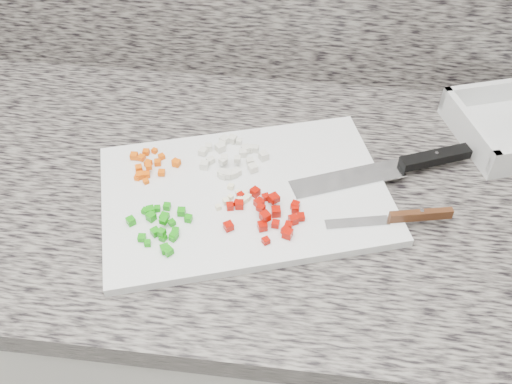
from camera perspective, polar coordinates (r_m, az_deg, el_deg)
cabinet at (r=1.30m, az=-3.03°, el=-13.55°), size 3.92×0.62×0.86m
countertop at (r=0.95m, az=-4.06°, el=0.54°), size 3.96×0.64×0.04m
cutting_board at (r=0.90m, az=-1.11°, el=-0.20°), size 0.51×0.42×0.01m
carrot_pile at (r=0.94m, az=-10.43°, el=2.72°), size 0.09×0.08×0.02m
onion_pile at (r=0.94m, az=-2.40°, el=3.56°), size 0.12×0.10×0.02m
green_pepper_pile at (r=0.84m, az=-9.51°, el=-3.31°), size 0.10×0.10×0.02m
red_pepper_pile at (r=0.85m, az=1.26°, el=-2.09°), size 0.12×0.11×0.02m
garlic_pile at (r=0.87m, az=-1.93°, el=-0.51°), size 0.05×0.06×0.01m
chef_knife at (r=0.96m, az=14.75°, el=2.66°), size 0.30×0.15×0.02m
paring_knife at (r=0.87m, az=14.65°, el=-2.43°), size 0.19×0.06×0.02m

